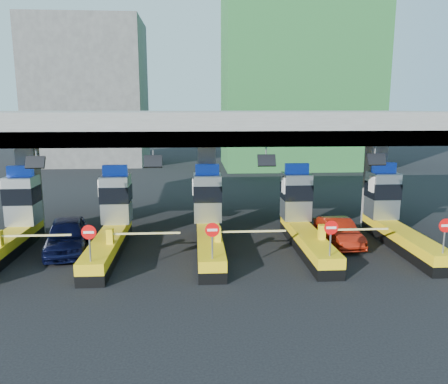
{
  "coord_description": "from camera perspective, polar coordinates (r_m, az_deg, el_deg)",
  "views": [
    {
      "loc": [
        -0.71,
        -21.97,
        7.19
      ],
      "look_at": [
        0.8,
        0.0,
        2.94
      ],
      "focal_mm": 35.0,
      "sensor_mm": 36.0,
      "label": 1
    }
  ],
  "objects": [
    {
      "name": "ground",
      "position": [
        23.12,
        -2.0,
        -7.19
      ],
      "size": [
        120.0,
        120.0,
        0.0
      ],
      "primitive_type": "plane",
      "color": "black",
      "rests_on": "ground"
    },
    {
      "name": "toll_canopy",
      "position": [
        24.87,
        -2.32,
        8.48
      ],
      "size": [
        28.0,
        12.09,
        7.0
      ],
      "color": "slate",
      "rests_on": "ground"
    },
    {
      "name": "toll_lane_far_left",
      "position": [
        24.79,
        -25.87,
        -3.7
      ],
      "size": [
        4.43,
        8.0,
        4.16
      ],
      "color": "black",
      "rests_on": "ground"
    },
    {
      "name": "toll_lane_left",
      "position": [
        23.38,
        -14.41,
        -3.77
      ],
      "size": [
        4.43,
        8.0,
        4.16
      ],
      "color": "black",
      "rests_on": "ground"
    },
    {
      "name": "toll_lane_center",
      "position": [
        23.0,
        -2.04,
        -3.67
      ],
      "size": [
        4.43,
        8.0,
        4.16
      ],
      "color": "black",
      "rests_on": "ground"
    },
    {
      "name": "toll_lane_right",
      "position": [
        23.68,
        10.16,
        -3.4
      ],
      "size": [
        4.43,
        8.0,
        4.16
      ],
      "color": "black",
      "rests_on": "ground"
    },
    {
      "name": "toll_lane_far_right",
      "position": [
        25.36,
        21.2,
        -3.03
      ],
      "size": [
        4.43,
        8.0,
        4.16
      ],
      "color": "black",
      "rests_on": "ground"
    },
    {
      "name": "bg_building_scaffold",
      "position": [
        55.86,
        9.71,
        17.77
      ],
      "size": [
        18.0,
        12.0,
        28.0
      ],
      "primitive_type": "cube",
      "color": "#1E5926",
      "rests_on": "ground"
    },
    {
      "name": "bg_building_concrete",
      "position": [
        59.5,
        -17.24,
        12.19
      ],
      "size": [
        14.0,
        10.0,
        18.0
      ],
      "primitive_type": "cube",
      "color": "#4C4C49",
      "rests_on": "ground"
    },
    {
      "name": "van",
      "position": [
        23.56,
        -19.84,
        -5.35
      ],
      "size": [
        2.92,
        5.28,
        1.7
      ],
      "primitive_type": "imported",
      "rotation": [
        0.0,
        0.0,
        0.19
      ],
      "color": "black",
      "rests_on": "ground"
    },
    {
      "name": "red_car",
      "position": [
        24.17,
        14.71,
        -5.06
      ],
      "size": [
        1.7,
        4.22,
        1.36
      ],
      "primitive_type": "imported",
      "rotation": [
        0.0,
        0.0,
        0.06
      ],
      "color": "maroon",
      "rests_on": "ground"
    }
  ]
}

